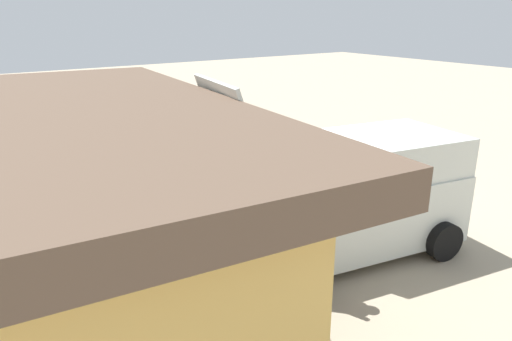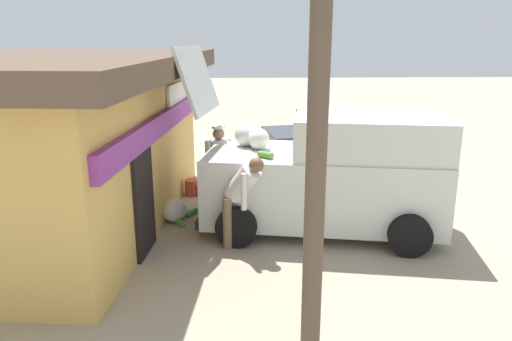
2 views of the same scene
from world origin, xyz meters
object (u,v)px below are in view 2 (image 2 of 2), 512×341
(paint_bucket, at_px, (192,187))
(vendor_standing, at_px, (219,163))
(delivery_van, at_px, (331,173))
(customer_bending, at_px, (242,193))
(unloaded_banana_pile, at_px, (174,211))
(storefront_bar, at_px, (50,139))
(parked_sedan, at_px, (336,136))

(paint_bucket, bearing_deg, vendor_standing, -147.54)
(delivery_van, xyz_separation_m, customer_bending, (-0.76, 1.57, -0.09))
(unloaded_banana_pile, bearing_deg, customer_bending, -134.99)
(storefront_bar, relative_size, customer_bending, 5.09)
(storefront_bar, distance_m, delivery_van, 5.00)
(delivery_van, relative_size, unloaded_banana_pile, 5.79)
(delivery_van, bearing_deg, customer_bending, 115.77)
(vendor_standing, bearing_deg, paint_bucket, 32.46)
(delivery_van, relative_size, paint_bucket, 13.56)
(customer_bending, distance_m, paint_bucket, 3.01)
(storefront_bar, bearing_deg, vendor_standing, -79.95)
(vendor_standing, distance_m, paint_bucket, 1.41)
(parked_sedan, bearing_deg, customer_bending, 155.65)
(vendor_standing, relative_size, paint_bucket, 4.95)
(delivery_van, relative_size, customer_bending, 3.01)
(parked_sedan, relative_size, paint_bucket, 12.14)
(paint_bucket, bearing_deg, customer_bending, -158.97)
(parked_sedan, bearing_deg, storefront_bar, 128.00)
(storefront_bar, xyz_separation_m, delivery_van, (-0.45, -4.95, -0.55))
(storefront_bar, distance_m, unloaded_banana_pile, 2.55)
(parked_sedan, xyz_separation_m, paint_bucket, (-3.24, 3.74, -0.44))
(unloaded_banana_pile, bearing_deg, parked_sedan, -39.98)
(vendor_standing, bearing_deg, unloaded_banana_pile, 120.27)
(delivery_van, bearing_deg, storefront_bar, 84.75)
(parked_sedan, relative_size, vendor_standing, 2.45)
(delivery_van, relative_size, vendor_standing, 2.74)
(parked_sedan, height_order, unloaded_banana_pile, parked_sedan)
(storefront_bar, bearing_deg, customer_bending, -109.73)
(parked_sedan, distance_m, vendor_standing, 5.26)
(delivery_van, xyz_separation_m, vendor_standing, (0.98, 1.99, -0.05))
(delivery_van, bearing_deg, unloaded_banana_pile, 80.06)
(storefront_bar, distance_m, parked_sedan, 7.77)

